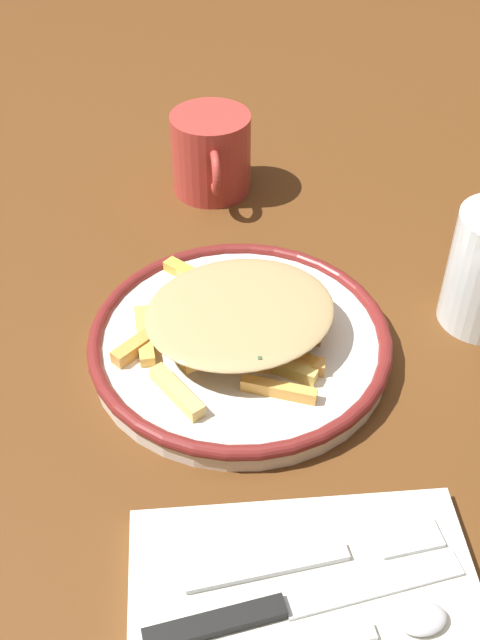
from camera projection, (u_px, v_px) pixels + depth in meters
ground_plane at (240, 352)px, 0.67m from camera, size 2.60×2.60×0.00m
plate at (240, 342)px, 0.66m from camera, size 0.26×0.26×0.02m
fries_heap at (241, 319)px, 0.64m from camera, size 0.20×0.20×0.04m
napkin at (307, 607)px, 0.49m from camera, size 0.16×0.23×0.01m
fork at (317, 557)px, 0.50m from camera, size 0.04×0.18×0.00m
knife at (279, 608)px, 0.48m from camera, size 0.05×0.21×0.01m
spoon at (371, 631)px, 0.47m from camera, size 0.03×0.15×0.01m
coffee_mug at (213, 154)px, 0.83m from camera, size 0.11×0.09×0.09m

